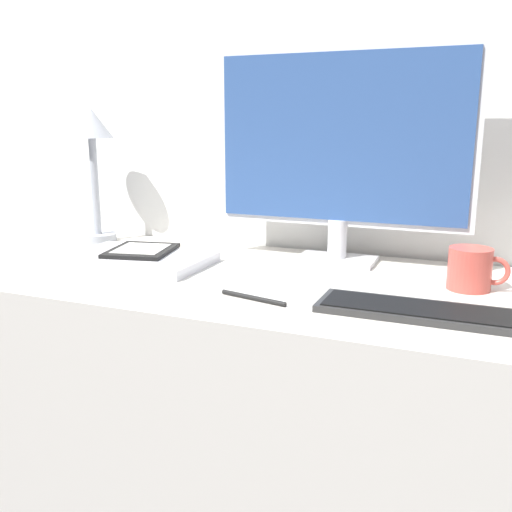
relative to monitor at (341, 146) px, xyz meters
The scene contains 9 objects.
wall_back 0.27m from the monitor, 123.81° to the left, with size 3.60×0.05×2.40m.
desk 0.66m from the monitor, 115.63° to the right, with size 1.30×0.58×0.72m.
monitor is the anchor object (origin of this frame).
keyboard 0.46m from the monitor, 55.61° to the right, with size 0.33×0.11×0.01m.
laptop 0.52m from the monitor, 155.33° to the right, with size 0.32×0.20×0.02m.
ereader 0.51m from the monitor, 158.03° to the right, with size 0.17×0.18×0.01m.
desk_lamp 0.67m from the monitor, behind, with size 0.11×0.11×0.35m.
coffee_mug 0.39m from the monitor, 22.39° to the right, with size 0.11×0.08×0.08m.
pen 0.44m from the monitor, 101.11° to the right, with size 0.14×0.04×0.01m.
Camera 1 is at (0.40, -0.82, 1.04)m, focal length 40.00 mm.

